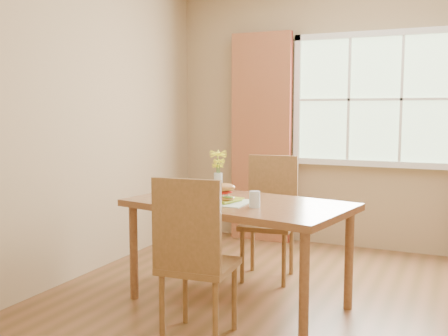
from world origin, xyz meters
name	(u,v)px	position (x,y,z in m)	size (l,w,h in m)	color
room	(331,118)	(0.00, 0.00, 1.35)	(4.24, 3.84, 2.74)	brown
window	(375,99)	(0.00, 1.87, 1.50)	(1.62, 0.06, 1.32)	#A5C595
curtain_left	(261,138)	(-1.15, 1.78, 1.10)	(0.65, 0.08, 2.20)	maroon
dining_table	(239,212)	(-0.63, -0.05, 0.67)	(1.67, 1.12, 0.75)	brown
chair_near	(193,253)	(-0.63, -0.76, 0.56)	(0.46, 0.46, 1.01)	brown
chair_far	(270,211)	(-0.65, 0.66, 0.56)	(0.47, 0.47, 1.02)	brown
placemat	(218,202)	(-0.76, -0.14, 0.75)	(0.45, 0.33, 0.01)	#B5BEA1
plate	(222,200)	(-0.73, -0.12, 0.76)	(0.23, 0.23, 0.01)	#BAD334
croissant_sandwich	(223,192)	(-0.70, -0.18, 0.83)	(0.20, 0.16, 0.13)	gold
water_glass	(255,200)	(-0.45, -0.22, 0.80)	(0.07, 0.07, 0.11)	silver
flower_vase	(218,168)	(-0.91, 0.18, 0.96)	(0.14, 0.14, 0.34)	silver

